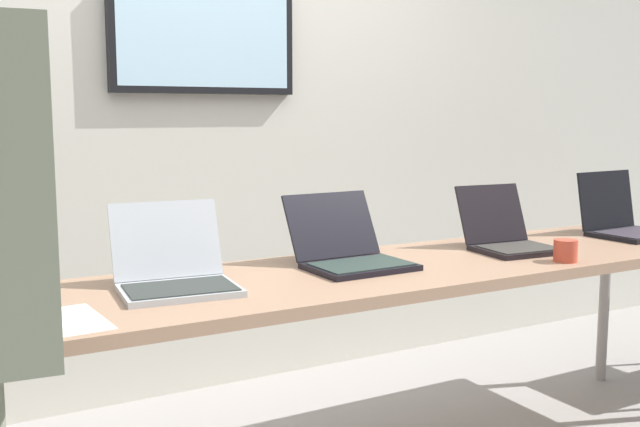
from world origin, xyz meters
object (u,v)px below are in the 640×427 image
object	(u,v)px
laptop_station_4	(624,221)
laptop_station_3	(507,236)
workbench	(310,289)
laptop_station_1	(174,270)
laptop_station_2	(349,250)
coffee_mug	(565,251)

from	to	relation	value
laptop_station_4	laptop_station_3	bearing A→B (deg)	-178.68
workbench	laptop_station_4	xyz separation A→B (m)	(1.63, 0.05, 0.11)
laptop_station_1	laptop_station_2	xyz separation A→B (m)	(0.66, 0.03, -0.00)
laptop_station_4	coffee_mug	world-z (taller)	laptop_station_4
laptop_station_2	workbench	bearing A→B (deg)	-159.54
workbench	laptop_station_1	xyz separation A→B (m)	(-0.46, 0.04, 0.10)
laptop_station_1	laptop_station_2	distance (m)	0.66
laptop_station_1	laptop_station_3	bearing A→B (deg)	-0.28
laptop_station_4	coffee_mug	distance (m)	0.76
workbench	laptop_station_3	xyz separation A→B (m)	(0.92, 0.03, 0.10)
workbench	laptop_station_4	bearing A→B (deg)	1.77
workbench	laptop_station_3	size ratio (longest dim) A/B	10.14
workbench	laptop_station_4	world-z (taller)	laptop_station_4
laptop_station_3	laptop_station_4	distance (m)	0.71
laptop_station_1	workbench	bearing A→B (deg)	-5.06
workbench	coffee_mug	size ratio (longest dim) A/B	43.09
workbench	laptop_station_1	bearing A→B (deg)	174.94
laptop_station_1	coffee_mug	bearing A→B (deg)	-11.75
laptop_station_2	laptop_station_3	bearing A→B (deg)	-3.24
laptop_station_3	coffee_mug	bearing A→B (deg)	-86.07
laptop_station_1	coffee_mug	size ratio (longest dim) A/B	4.53
laptop_station_2	laptop_station_3	size ratio (longest dim) A/B	1.06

